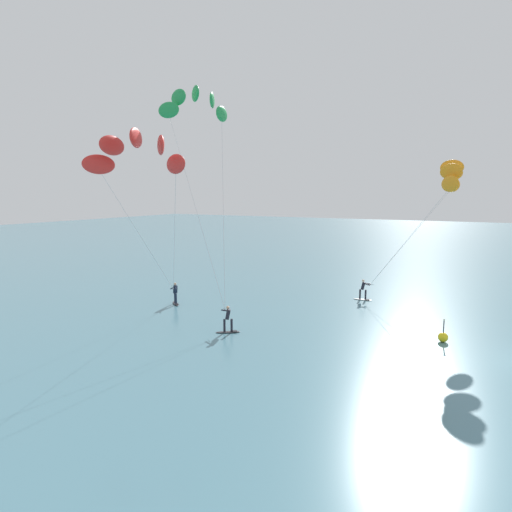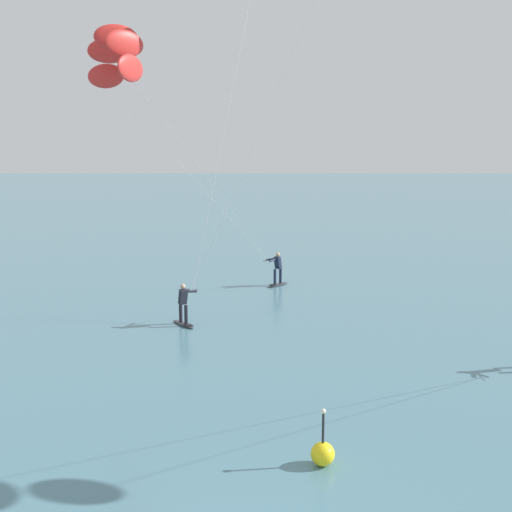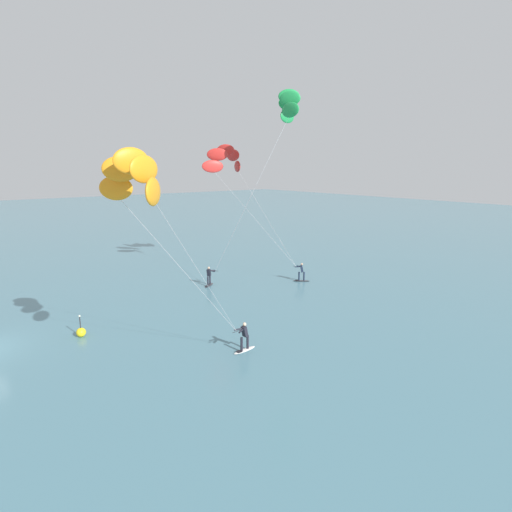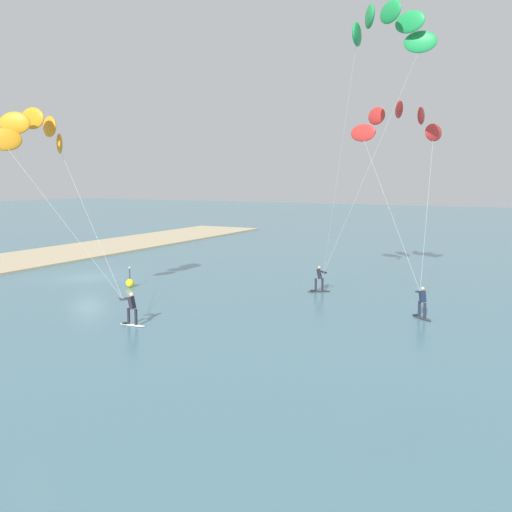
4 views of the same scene
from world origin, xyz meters
name	(u,v)px [view 3 (image 3 of 4)]	position (x,y,z in m)	size (l,w,h in m)	color
kitesurfer_nearshore	(285,113)	(1.02, 21.92, 14.18)	(7.11, 7.93, 15.98)	#333338
kitesurfer_mid_water	(139,186)	(9.34, 6.15, 9.28)	(4.93, 7.54, 10.84)	white
kitesurfer_far_out	(228,163)	(-5.81, 21.11, 10.42)	(9.55, 6.89, 12.09)	#333338
marker_buoy	(81,332)	(1.42, 5.20, 0.30)	(0.56, 0.56, 1.38)	yellow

